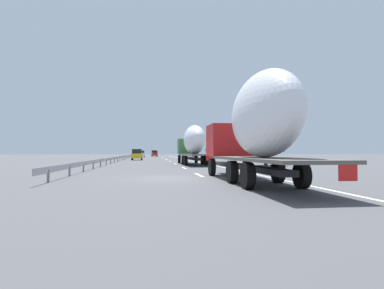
% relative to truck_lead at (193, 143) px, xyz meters
% --- Properties ---
extents(ground_plane, '(260.00, 260.00, 0.00)m').
position_rel_truck_lead_xyz_m(ground_plane, '(21.46, 3.60, -2.48)').
color(ground_plane, '#4C4C4F').
extents(lane_stripe_0, '(3.20, 0.20, 0.01)m').
position_rel_truck_lead_xyz_m(lane_stripe_0, '(-16.54, 1.80, -2.47)').
color(lane_stripe_0, white).
rests_on(lane_stripe_0, ground_plane).
extents(lane_stripe_1, '(3.20, 0.20, 0.01)m').
position_rel_truck_lead_xyz_m(lane_stripe_1, '(-7.66, 1.80, -2.47)').
color(lane_stripe_1, white).
rests_on(lane_stripe_1, ground_plane).
extents(lane_stripe_2, '(3.20, 0.20, 0.01)m').
position_rel_truck_lead_xyz_m(lane_stripe_2, '(2.78, 1.80, -2.47)').
color(lane_stripe_2, white).
rests_on(lane_stripe_2, ground_plane).
extents(lane_stripe_3, '(3.20, 0.20, 0.01)m').
position_rel_truck_lead_xyz_m(lane_stripe_3, '(12.99, 1.80, -2.47)').
color(lane_stripe_3, white).
rests_on(lane_stripe_3, ground_plane).
extents(lane_stripe_4, '(3.20, 0.20, 0.01)m').
position_rel_truck_lead_xyz_m(lane_stripe_4, '(22.80, 1.80, -2.47)').
color(lane_stripe_4, white).
rests_on(lane_stripe_4, ground_plane).
extents(lane_stripe_5, '(3.20, 0.20, 0.01)m').
position_rel_truck_lead_xyz_m(lane_stripe_5, '(27.97, 1.80, -2.47)').
color(lane_stripe_5, white).
rests_on(lane_stripe_5, ground_plane).
extents(lane_stripe_6, '(3.20, 0.20, 0.01)m').
position_rel_truck_lead_xyz_m(lane_stripe_6, '(41.16, 1.80, -2.47)').
color(lane_stripe_6, white).
rests_on(lane_stripe_6, ground_plane).
extents(lane_stripe_7, '(3.20, 0.20, 0.01)m').
position_rel_truck_lead_xyz_m(lane_stripe_7, '(43.43, 1.80, -2.47)').
color(lane_stripe_7, white).
rests_on(lane_stripe_7, ground_plane).
extents(edge_line_right, '(110.00, 0.20, 0.01)m').
position_rel_truck_lead_xyz_m(edge_line_right, '(26.46, -1.90, -2.47)').
color(edge_line_right, white).
rests_on(edge_line_right, ground_plane).
extents(truck_lead, '(14.13, 2.55, 4.37)m').
position_rel_truck_lead_xyz_m(truck_lead, '(0.00, 0.00, 0.00)').
color(truck_lead, '#387038').
rests_on(truck_lead, ground_plane).
extents(truck_trailing, '(13.49, 2.55, 4.88)m').
position_rel_truck_lead_xyz_m(truck_trailing, '(-22.05, 0.00, 0.21)').
color(truck_trailing, '#B21919').
rests_on(truck_trailing, ground_plane).
extents(car_yellow_coupe, '(4.11, 1.87, 1.93)m').
position_rel_truck_lead_xyz_m(car_yellow_coupe, '(21.49, 7.10, -1.52)').
color(car_yellow_coupe, gold).
rests_on(car_yellow_coupe, ground_plane).
extents(car_red_compact, '(4.12, 1.76, 1.94)m').
position_rel_truck_lead_xyz_m(car_red_compact, '(66.49, 3.31, -1.52)').
color(car_red_compact, red).
rests_on(car_red_compact, ground_plane).
extents(car_silver_hatch, '(4.72, 1.78, 1.95)m').
position_rel_truck_lead_xyz_m(car_silver_hatch, '(75.44, 3.48, -1.50)').
color(car_silver_hatch, '#ADB2B7').
rests_on(car_silver_hatch, ground_plane).
extents(car_white_van, '(4.22, 1.82, 1.78)m').
position_rel_truck_lead_xyz_m(car_white_van, '(52.10, 7.16, -1.57)').
color(car_white_van, white).
rests_on(car_white_van, ground_plane).
extents(road_sign, '(0.10, 0.90, 3.17)m').
position_rel_truck_lead_xyz_m(road_sign, '(21.71, -3.10, -0.29)').
color(road_sign, gray).
rests_on(road_sign, ground_plane).
extents(tree_0, '(3.80, 3.80, 7.55)m').
position_rel_truck_lead_xyz_m(tree_0, '(61.18, -7.99, 2.11)').
color(tree_0, '#472D19').
rests_on(tree_0, ground_plane).
extents(tree_1, '(2.64, 2.64, 6.05)m').
position_rel_truck_lead_xyz_m(tree_1, '(48.30, -7.21, 1.25)').
color(tree_1, '#472D19').
rests_on(tree_1, ground_plane).
extents(tree_2, '(2.99, 2.99, 6.79)m').
position_rel_truck_lead_xyz_m(tree_2, '(43.89, -6.14, 1.68)').
color(tree_2, '#472D19').
rests_on(tree_2, ground_plane).
extents(tree_3, '(3.90, 3.90, 6.74)m').
position_rel_truck_lead_xyz_m(tree_3, '(-3.52, -7.33, 1.60)').
color(tree_3, '#472D19').
rests_on(tree_3, ground_plane).
extents(tree_4, '(3.74, 3.74, 7.31)m').
position_rel_truck_lead_xyz_m(tree_4, '(33.40, -8.94, 1.94)').
color(tree_4, '#472D19').
rests_on(tree_4, ground_plane).
extents(guardrail_median, '(94.00, 0.10, 0.76)m').
position_rel_truck_lead_xyz_m(guardrail_median, '(24.46, 9.60, -1.90)').
color(guardrail_median, '#9EA0A5').
rests_on(guardrail_median, ground_plane).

